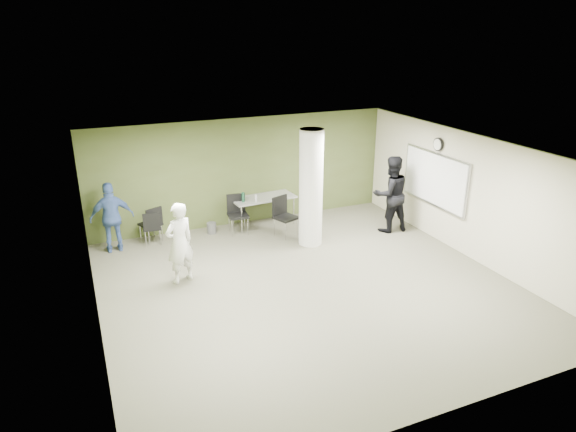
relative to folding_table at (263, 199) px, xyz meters
name	(u,v)px	position (x,y,z in m)	size (l,w,h in m)	color
floor	(308,287)	(-0.36, -3.54, -0.74)	(8.00, 8.00, 0.00)	#585746
ceiling	(310,152)	(-0.36, -3.54, 2.06)	(8.00, 8.00, 0.00)	white
wall_back	(243,172)	(-0.36, 0.46, 0.66)	(8.00, 0.02, 2.80)	#485227
wall_left	(90,258)	(-4.36, -3.54, 0.66)	(0.02, 8.00, 2.80)	#485227
wall_right_cream	(471,197)	(3.64, -3.54, 0.66)	(0.02, 8.00, 2.80)	beige
column	(311,188)	(0.64, -1.54, 0.66)	(0.56, 0.56, 2.80)	silver
whiteboard	(434,179)	(3.56, -2.34, 0.76)	(0.05, 2.30, 1.30)	silver
wall_clock	(438,144)	(3.56, -2.34, 1.61)	(0.06, 0.32, 0.32)	black
folding_table	(263,199)	(0.00, 0.00, 0.00)	(1.71, 0.85, 1.04)	gray
wastebasket	(212,228)	(-1.40, 0.02, -0.60)	(0.24, 0.24, 0.28)	#4C4C4C
chair_back_left	(152,222)	(-2.85, 0.03, -0.21)	(0.59, 0.59, 0.91)	black
chair_back_right	(152,226)	(-2.89, -0.12, -0.25)	(0.46, 0.46, 0.84)	black
chair_table_left	(237,211)	(-0.76, -0.17, -0.16)	(0.54, 0.54, 0.99)	black
chair_table_right	(283,213)	(0.24, -0.80, -0.15)	(0.64, 0.64, 1.00)	black
woman_white	(180,243)	(-2.65, -2.27, 0.12)	(0.62, 0.41, 1.71)	white
man_black	(391,194)	(2.85, -1.59, 0.25)	(0.96, 0.74, 1.97)	black
man_blue	(112,217)	(-3.76, -0.14, 0.10)	(0.98, 0.41, 1.67)	#405C9F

